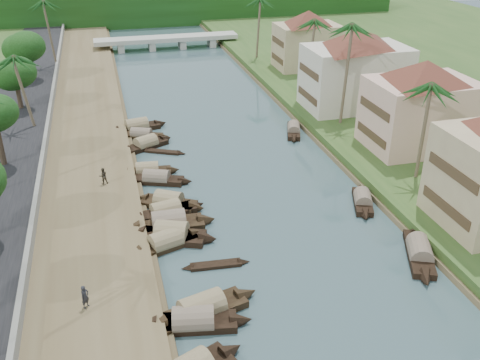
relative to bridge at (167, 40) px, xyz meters
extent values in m
plane|color=#3B5358|center=(0.00, -72.00, -1.72)|extent=(220.00, 220.00, 0.00)
cube|color=brown|center=(-16.00, -52.00, -1.32)|extent=(10.00, 180.00, 0.80)
cube|color=#2D4D1E|center=(19.00, -52.00, -1.12)|extent=(16.00, 180.00, 1.20)
cube|color=black|center=(-24.50, -52.00, -1.02)|extent=(8.00, 180.00, 1.40)
cube|color=slate|center=(-20.20, -52.00, -0.37)|extent=(0.40, 180.00, 1.10)
cube|color=#14350E|center=(0.00, 23.00, 2.28)|extent=(120.00, 4.00, 8.00)
cube|color=#14350E|center=(0.00, 28.00, 2.28)|extent=(120.00, 4.00, 8.00)
cube|color=#14350E|center=(0.00, 33.00, 2.28)|extent=(120.00, 4.00, 8.00)
cube|color=#ACADA2|center=(0.00, 0.00, 0.28)|extent=(28.00, 4.00, 0.80)
cube|color=#ACADA2|center=(-9.00, 0.00, -0.82)|extent=(1.20, 3.50, 1.80)
cube|color=#ACADA2|center=(-3.00, 0.00, -0.82)|extent=(1.20, 3.50, 1.80)
cube|color=#ACADA2|center=(3.00, 0.00, -0.82)|extent=(1.20, 3.50, 1.80)
cube|color=#ACADA2|center=(9.00, 0.00, -0.82)|extent=(1.20, 3.50, 1.80)
cube|color=#473421|center=(12.95, -74.00, 1.48)|extent=(0.10, 6.40, 0.90)
cube|color=#473421|center=(12.95, -74.00, 4.68)|extent=(0.10, 6.40, 0.90)
cube|color=beige|center=(20.00, -58.00, 3.23)|extent=(11.00, 8.00, 7.50)
pyramid|color=brown|center=(20.00, -58.00, 8.08)|extent=(14.11, 14.11, 2.20)
cube|color=#473421|center=(14.45, -58.00, 1.35)|extent=(0.10, 6.40, 0.90)
cube|color=#473421|center=(14.45, -58.00, 4.35)|extent=(0.10, 6.40, 0.90)
cube|color=beige|center=(19.00, -44.00, 3.48)|extent=(13.00, 8.00, 8.00)
pyramid|color=brown|center=(19.00, -44.00, 8.58)|extent=(15.59, 15.59, 2.20)
cube|color=#473421|center=(12.45, -44.00, 1.48)|extent=(0.10, 6.40, 0.90)
cube|color=#473421|center=(12.45, -44.00, 4.68)|extent=(0.10, 6.40, 0.90)
cube|color=tan|center=(20.00, -24.00, 2.98)|extent=(10.00, 7.00, 7.00)
pyramid|color=brown|center=(20.00, -24.00, 7.58)|extent=(12.62, 12.62, 2.20)
cube|color=#473421|center=(14.95, -24.00, 1.23)|extent=(0.10, 5.60, 0.90)
cube|color=#473421|center=(14.95, -24.00, 4.03)|extent=(0.10, 5.60, 0.90)
cone|color=black|center=(-7.21, -82.14, -1.44)|extent=(2.30, 2.39, 2.05)
cube|color=black|center=(-8.29, -78.01, -1.52)|extent=(6.70, 3.60, 0.70)
cone|color=black|center=(-4.86, -77.08, -1.44)|extent=(2.24, 2.21, 2.00)
cone|color=black|center=(-11.72, -78.94, -1.44)|extent=(2.24, 2.21, 2.00)
cylinder|color=#978660|center=(-8.29, -78.01, -1.14)|extent=(5.26, 3.28, 2.08)
cube|color=black|center=(-9.09, -79.04, -1.52)|extent=(6.08, 2.89, 0.70)
cone|color=black|center=(-5.90, -79.63, -1.44)|extent=(1.96, 1.95, 1.87)
cone|color=black|center=(-12.29, -78.45, -1.44)|extent=(1.96, 1.95, 1.87)
cylinder|color=#7C6D5D|center=(-9.09, -79.04, -1.14)|extent=(4.74, 2.72, 1.94)
cube|color=black|center=(-9.60, -69.17, -1.52)|extent=(5.73, 3.44, 0.70)
cone|color=black|center=(-6.74, -68.23, -1.44)|extent=(2.01, 2.06, 1.83)
cone|color=black|center=(-12.46, -70.11, -1.44)|extent=(2.01, 2.06, 1.83)
cylinder|color=#978660|center=(-9.60, -69.17, -1.14)|extent=(4.53, 3.11, 1.91)
cube|color=black|center=(-8.97, -68.17, -1.52)|extent=(6.08, 4.13, 0.70)
cone|color=black|center=(-6.04, -69.33, -1.44)|extent=(2.29, 2.45, 2.15)
cone|color=black|center=(-11.89, -67.00, -1.44)|extent=(2.29, 2.45, 2.15)
cylinder|color=#978660|center=(-8.97, -68.17, -1.14)|extent=(4.87, 3.72, 2.27)
cube|color=black|center=(-8.94, -66.30, -1.52)|extent=(6.10, 2.25, 0.70)
cone|color=black|center=(-5.57, -66.35, -1.44)|extent=(1.80, 1.98, 2.15)
cone|color=black|center=(-12.32, -66.26, -1.44)|extent=(1.80, 1.98, 2.15)
cylinder|color=#7C6D5D|center=(-8.94, -66.30, -1.14)|extent=(4.67, 2.32, 2.26)
cube|color=black|center=(-8.91, -64.12, -1.52)|extent=(5.70, 2.80, 0.70)
cone|color=black|center=(-5.93, -63.50, -1.44)|extent=(1.85, 1.83, 1.72)
cone|color=black|center=(-11.88, -64.73, -1.44)|extent=(1.85, 1.83, 1.72)
cylinder|color=#978660|center=(-8.91, -64.12, -1.14)|extent=(4.45, 2.60, 1.79)
cube|color=black|center=(-8.43, -62.48, -1.52)|extent=(5.45, 4.34, 0.70)
cone|color=black|center=(-5.96, -63.97, -1.44)|extent=(2.21, 2.28, 1.91)
cone|color=black|center=(-10.90, -60.99, -1.44)|extent=(2.21, 2.28, 1.91)
cylinder|color=#978660|center=(-8.43, -62.48, -1.14)|extent=(4.44, 3.77, 2.01)
cube|color=black|center=(-8.95, -57.30, -1.52)|extent=(5.66, 3.51, 0.70)
cone|color=black|center=(-6.14, -58.41, -1.44)|extent=(1.98, 1.93, 1.63)
cone|color=black|center=(-11.76, -56.18, -1.44)|extent=(1.98, 1.93, 1.63)
cylinder|color=#7C6D5D|center=(-8.95, -57.30, -1.14)|extent=(4.49, 3.10, 1.69)
cube|color=black|center=(-9.65, -55.19, -1.52)|extent=(5.05, 2.14, 0.70)
cone|color=black|center=(-6.94, -55.48, -1.44)|extent=(1.57, 1.59, 1.60)
cone|color=black|center=(-12.36, -54.89, -1.44)|extent=(1.57, 1.59, 1.60)
cylinder|color=#978660|center=(-9.65, -55.19, -1.14)|extent=(3.91, 2.07, 1.67)
cube|color=black|center=(-9.09, -48.13, -1.52)|extent=(5.44, 3.93, 0.70)
cone|color=black|center=(-6.51, -46.83, -1.44)|extent=(2.07, 2.11, 1.77)
cone|color=black|center=(-11.67, -49.42, -1.44)|extent=(2.07, 2.11, 1.77)
cylinder|color=#978660|center=(-9.09, -48.13, -1.14)|extent=(4.38, 3.44, 1.85)
cube|color=black|center=(-9.33, -45.01, -1.52)|extent=(5.30, 3.20, 0.70)
cone|color=black|center=(-6.67, -46.05, -1.44)|extent=(1.82, 1.73, 1.45)
cone|color=black|center=(-11.98, -43.97, -1.44)|extent=(1.82, 1.73, 1.45)
cylinder|color=#7C6D5D|center=(-9.33, -45.01, -1.14)|extent=(4.19, 2.81, 1.49)
cube|color=black|center=(-9.62, -42.20, -1.52)|extent=(5.95, 2.94, 0.70)
cone|color=black|center=(-6.51, -41.58, -1.44)|extent=(1.94, 1.96, 1.85)
cone|color=black|center=(-12.72, -42.82, -1.44)|extent=(1.94, 1.96, 1.85)
cylinder|color=#978660|center=(-9.62, -42.20, -1.14)|extent=(4.65, 2.75, 1.93)
cube|color=black|center=(9.97, -75.71, -1.52)|extent=(4.11, 6.48, 0.70)
cone|color=black|center=(11.34, -72.50, -1.44)|extent=(2.18, 2.27, 1.81)
cone|color=black|center=(8.59, -78.92, -1.44)|extent=(2.18, 2.27, 1.81)
cylinder|color=#7C6D5D|center=(9.97, -75.71, -1.14)|extent=(3.59, 5.14, 1.86)
cube|color=black|center=(9.39, -66.78, -1.52)|extent=(3.18, 5.15, 0.70)
cone|color=black|center=(10.34, -64.21, -1.44)|extent=(1.81, 1.81, 1.56)
cone|color=black|center=(8.44, -69.34, -1.44)|extent=(1.81, 1.81, 1.56)
cylinder|color=#7C6D5D|center=(9.39, -66.78, -1.14)|extent=(2.83, 4.09, 1.62)
cube|color=black|center=(9.17, -48.25, -1.52)|extent=(3.11, 5.45, 0.70)
cone|color=black|center=(10.11, -45.49, -1.44)|extent=(1.76, 1.84, 1.52)
cone|color=black|center=(8.23, -51.01, -1.44)|extent=(1.76, 1.84, 1.52)
cylinder|color=#7C6D5D|center=(9.17, -48.25, -1.14)|extent=(2.77, 4.30, 1.56)
cube|color=black|center=(-6.18, -72.81, -1.62)|extent=(4.07, 1.20, 0.35)
cone|color=black|center=(-3.93, -72.98, -1.62)|extent=(1.07, 0.97, 0.89)
cone|color=black|center=(-8.43, -72.64, -1.62)|extent=(1.07, 0.97, 0.89)
cube|color=black|center=(-7.43, -50.03, -1.62)|extent=(4.03, 2.54, 0.35)
cone|color=black|center=(-5.36, -51.05, -1.62)|extent=(1.28, 1.19, 0.82)
cone|color=black|center=(-9.49, -49.02, -1.62)|extent=(1.28, 1.19, 0.82)
cylinder|color=brown|center=(16.00, -64.95, 4.25)|extent=(0.40, 0.36, 9.54)
sphere|color=#184919|center=(16.00, -64.95, 8.83)|extent=(3.20, 3.20, 3.20)
cylinder|color=brown|center=(15.00, -49.24, 5.51)|extent=(0.81, 0.36, 12.07)
sphere|color=#184919|center=(15.00, -49.24, 11.30)|extent=(3.20, 3.20, 3.20)
cylinder|color=brown|center=(16.00, -35.09, 4.43)|extent=(1.16, 0.36, 9.90)
sphere|color=#184919|center=(16.00, -35.09, 9.19)|extent=(3.20, 3.20, 3.20)
cylinder|color=brown|center=(-22.00, -41.25, 3.98)|extent=(1.40, 0.36, 8.58)
sphere|color=#184919|center=(-22.00, -41.25, 8.10)|extent=(3.20, 3.20, 3.20)
cylinder|color=brown|center=(14.00, -15.66, 4.51)|extent=(0.91, 0.36, 10.06)
sphere|color=#184919|center=(14.00, -15.66, 9.33)|extent=(3.20, 3.20, 3.20)
cylinder|color=brown|center=(-20.50, -12.25, 4.87)|extent=(0.95, 0.36, 10.38)
sphere|color=#184919|center=(-20.50, -12.25, 9.85)|extent=(3.20, 3.20, 3.20)
cylinder|color=#49382A|center=(-24.00, -51.76, 1.52)|extent=(0.60, 0.60, 3.78)
cylinder|color=#49382A|center=(-24.00, -33.82, 1.23)|extent=(0.60, 0.60, 3.17)
ellipsoid|color=#14350E|center=(-24.00, -33.82, 4.26)|extent=(4.90, 4.90, 4.03)
cylinder|color=#49382A|center=(-24.00, -20.11, 1.30)|extent=(0.60, 0.60, 3.32)
ellipsoid|color=#14350E|center=(-24.00, -20.11, 4.48)|extent=(5.49, 5.49, 4.52)
cylinder|color=#49382A|center=(24.00, -40.93, 1.27)|extent=(0.60, 0.60, 3.67)
ellipsoid|color=#14350E|center=(24.00, -40.93, 4.78)|extent=(4.21, 4.21, 3.46)
imported|color=#222329|center=(-15.95, -76.15, -0.05)|extent=(0.74, 0.74, 1.74)
imported|color=#312C22|center=(-14.16, -57.75, -0.08)|extent=(0.95, 0.82, 1.69)
camera|label=1|loc=(-13.06, -106.43, 23.51)|focal=40.00mm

